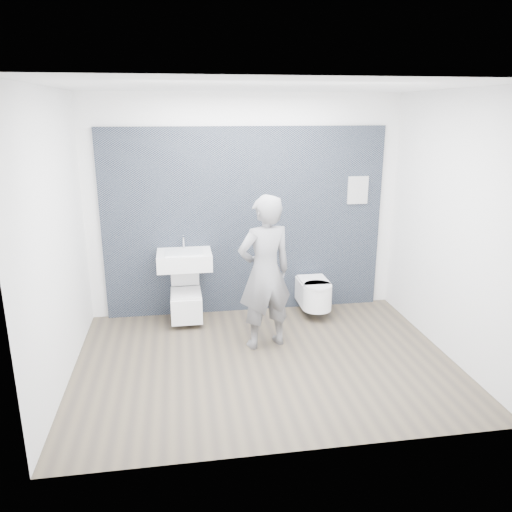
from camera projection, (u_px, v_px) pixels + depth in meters
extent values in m
plane|color=brown|center=(265.00, 361.00, 5.36)|extent=(4.00, 4.00, 0.00)
plane|color=silver|center=(245.00, 207.00, 6.38)|extent=(4.00, 0.00, 4.00)
plane|color=silver|center=(302.00, 284.00, 3.54)|extent=(4.00, 0.00, 4.00)
plane|color=silver|center=(55.00, 242.00, 4.66)|extent=(0.00, 3.00, 3.00)
plane|color=silver|center=(452.00, 227.00, 5.26)|extent=(0.00, 3.00, 3.00)
plane|color=white|center=(266.00, 86.00, 4.57)|extent=(4.00, 4.00, 0.00)
cube|color=black|center=(246.00, 309.00, 6.75)|extent=(3.60, 0.06, 2.40)
cube|color=white|center=(184.00, 260.00, 6.14)|extent=(0.66, 0.50, 0.20)
cube|color=silver|center=(184.00, 253.00, 6.09)|extent=(0.46, 0.33, 0.03)
cylinder|color=silver|center=(184.00, 242.00, 6.26)|extent=(0.02, 0.02, 0.17)
cylinder|color=silver|center=(183.00, 237.00, 6.20)|extent=(0.02, 0.11, 0.02)
cylinder|color=silver|center=(185.00, 267.00, 6.40)|extent=(0.04, 0.04, 0.13)
cube|color=white|center=(186.00, 305.00, 6.28)|extent=(0.38, 0.55, 0.32)
cylinder|color=silver|center=(186.00, 295.00, 6.20)|extent=(0.27, 0.27, 0.03)
cube|color=white|center=(186.00, 293.00, 6.19)|extent=(0.36, 0.44, 0.02)
cube|color=white|center=(185.00, 271.00, 6.36)|extent=(0.36, 0.07, 0.40)
cube|color=silver|center=(186.00, 307.00, 6.54)|extent=(0.10, 0.06, 0.08)
cube|color=white|center=(313.00, 292.00, 6.56)|extent=(0.37, 0.44, 0.31)
cylinder|color=white|center=(317.00, 298.00, 6.35)|extent=(0.37, 0.37, 0.31)
cube|color=white|center=(314.00, 280.00, 6.48)|extent=(0.35, 0.42, 0.03)
cylinder|color=white|center=(318.00, 286.00, 6.29)|extent=(0.35, 0.35, 0.03)
cube|color=silver|center=(309.00, 295.00, 6.77)|extent=(0.10, 0.06, 0.08)
cube|color=silver|center=(351.00, 304.00, 6.93)|extent=(0.27, 0.03, 0.36)
imported|color=slate|center=(265.00, 273.00, 5.48)|extent=(0.72, 0.57, 1.74)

